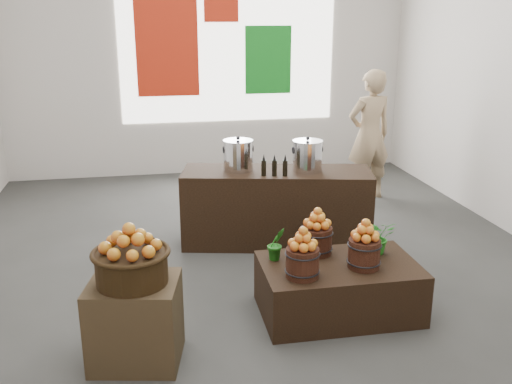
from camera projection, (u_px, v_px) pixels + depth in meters
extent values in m
plane|color=#353533|center=(252.00, 262.00, 5.67)|extent=(7.00, 7.00, 0.00)
cube|color=beige|center=(208.00, 40.00, 8.35)|extent=(6.00, 0.04, 4.00)
cube|color=white|center=(228.00, 40.00, 8.39)|extent=(3.20, 0.02, 2.40)
cube|color=#B5220D|center=(167.00, 47.00, 8.25)|extent=(0.90, 0.04, 1.40)
cube|color=#12761C|center=(268.00, 60.00, 8.58)|extent=(0.70, 0.04, 1.00)
cube|color=#B5220D|center=(221.00, 4.00, 8.21)|extent=(0.50, 0.04, 0.50)
cube|color=#483521|center=(135.00, 322.00, 3.98)|extent=(0.69, 0.61, 0.61)
cylinder|color=black|center=(132.00, 267.00, 3.85)|extent=(0.49, 0.49, 0.22)
cube|color=black|center=(338.00, 288.00, 4.65)|extent=(1.27, 0.78, 0.44)
cylinder|color=#3A1910|center=(302.00, 263.00, 4.33)|extent=(0.25, 0.25, 0.23)
cylinder|color=#3A1910|center=(364.00, 254.00, 4.49)|extent=(0.25, 0.25, 0.23)
cylinder|color=#3A1910|center=(317.00, 241.00, 4.75)|extent=(0.25, 0.25, 0.23)
imported|color=#185F14|center=(378.00, 237.00, 4.76)|extent=(0.26, 0.23, 0.29)
imported|color=#185F14|center=(276.00, 244.00, 4.63)|extent=(0.18, 0.16, 0.27)
cube|color=black|center=(276.00, 207.00, 6.04)|extent=(2.05, 1.04, 0.80)
cylinder|color=silver|center=(238.00, 156.00, 5.89)|extent=(0.30, 0.30, 0.30)
cylinder|color=silver|center=(307.00, 157.00, 5.87)|extent=(0.30, 0.30, 0.30)
imported|color=tan|center=(369.00, 135.00, 7.43)|extent=(0.68, 0.50, 1.70)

